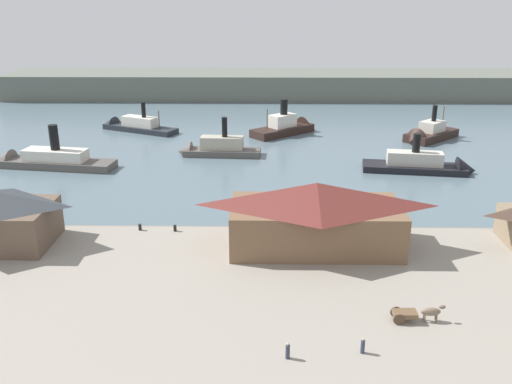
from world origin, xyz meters
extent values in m
plane|color=slate|center=(0.00, 0.00, 0.00)|extent=(320.00, 320.00, 0.00)
cube|color=gray|center=(0.00, -22.00, 0.60)|extent=(110.00, 36.00, 1.20)
cube|color=slate|center=(0.00, -3.60, 0.50)|extent=(110.00, 0.80, 1.00)
cube|color=brown|center=(1.94, -10.34, 4.12)|extent=(21.98, 10.39, 5.84)
pyramid|color=maroon|center=(1.94, -10.34, 8.57)|extent=(22.42, 10.90, 3.06)
cube|color=brown|center=(9.60, -27.90, 2.05)|extent=(2.40, 1.43, 0.50)
cylinder|color=#4C3828|center=(8.88, -27.18, 1.80)|extent=(1.20, 0.10, 1.20)
cylinder|color=#4C3828|center=(8.88, -28.62, 1.80)|extent=(1.20, 0.10, 1.20)
ellipsoid|color=#7A6651|center=(12.20, -27.90, 2.30)|extent=(2.00, 0.70, 0.90)
ellipsoid|color=#7A6651|center=(13.30, -27.90, 2.85)|extent=(0.70, 0.32, 0.44)
cylinder|color=#7A6651|center=(12.80, -27.70, 1.70)|extent=(0.16, 0.16, 1.00)
cylinder|color=#7A6651|center=(12.80, -28.10, 1.70)|extent=(0.16, 0.16, 1.00)
cylinder|color=#7A6651|center=(11.60, -27.70, 1.70)|extent=(0.16, 0.16, 1.00)
cylinder|color=#7A6651|center=(11.60, -28.10, 1.70)|extent=(0.16, 0.16, 1.00)
cylinder|color=#33384C|center=(-2.58, -34.23, 1.90)|extent=(0.41, 0.41, 1.39)
sphere|color=#CCA889|center=(-2.58, -34.23, 2.72)|extent=(0.25, 0.25, 0.25)
cylinder|color=#33384C|center=(4.41, -33.33, 1.87)|extent=(0.39, 0.39, 1.34)
sphere|color=#CCA889|center=(4.41, -33.33, 2.66)|extent=(0.25, 0.25, 0.25)
cylinder|color=black|center=(-17.31, -5.57, 1.65)|extent=(0.44, 0.44, 0.90)
cylinder|color=black|center=(-22.31, -5.31, 1.65)|extent=(0.44, 0.44, 0.90)
cylinder|color=black|center=(14.84, -5.07, 1.65)|extent=(0.44, 0.44, 0.90)
cube|color=black|center=(34.95, 52.04, 0.96)|extent=(14.95, 14.38, 1.92)
cone|color=black|center=(29.49, 47.04, 0.96)|extent=(5.58, 5.76, 5.36)
cube|color=beige|center=(34.95, 52.04, 3.15)|extent=(6.76, 6.66, 2.47)
cylinder|color=black|center=(35.22, 52.28, 6.26)|extent=(1.11, 1.11, 3.75)
cylinder|color=brown|center=(38.23, 55.03, 4.65)|extent=(0.24, 0.24, 5.46)
cube|color=#514C47|center=(-13.79, 37.45, 0.69)|extent=(16.59, 5.80, 1.38)
cone|color=#514C47|center=(-21.94, 37.95, 0.69)|extent=(3.20, 4.50, 4.33)
cube|color=#B2A893|center=(-13.79, 37.45, 2.75)|extent=(9.15, 3.71, 2.74)
cylinder|color=black|center=(-13.19, 37.41, 6.22)|extent=(1.17, 1.17, 4.20)
cube|color=black|center=(-0.32, 56.38, 0.96)|extent=(16.27, 14.98, 1.92)
cone|color=black|center=(6.00, 61.73, 0.96)|extent=(5.55, 5.79, 5.07)
cube|color=silver|center=(-0.32, 56.38, 3.45)|extent=(7.13, 6.81, 3.05)
cylinder|color=black|center=(-0.03, 56.63, 6.82)|extent=(1.76, 1.76, 3.71)
cylinder|color=brown|center=(-4.11, 53.18, 4.42)|extent=(0.24, 0.24, 5.00)
cube|color=black|center=(24.49, 26.89, 0.63)|extent=(20.22, 8.36, 1.26)
cone|color=black|center=(34.21, 25.56, 0.63)|extent=(4.20, 5.60, 5.17)
cube|color=beige|center=(24.49, 26.89, 2.56)|extent=(10.88, 4.68, 2.61)
cylinder|color=black|center=(24.53, 26.88, 5.68)|extent=(1.47, 1.47, 3.63)
cube|color=#23282D|center=(-36.08, 59.29, 0.64)|extent=(20.15, 13.15, 1.28)
cone|color=#23282D|center=(-45.07, 63.58, 0.64)|extent=(5.20, 5.66, 4.57)
cube|color=silver|center=(-36.08, 59.29, 2.49)|extent=(9.61, 6.86, 2.43)
cylinder|color=black|center=(-34.79, 58.68, 5.59)|extent=(1.06, 1.06, 3.77)
cylinder|color=brown|center=(-30.69, 56.72, 3.52)|extent=(0.24, 0.24, 4.48)
cube|color=#514C47|center=(-46.24, 28.25, 0.75)|extent=(24.15, 8.90, 1.50)
cone|color=#514C47|center=(-57.91, 29.96, 0.75)|extent=(4.93, 5.55, 4.99)
cube|color=silver|center=(-46.24, 28.25, 2.60)|extent=(12.96, 6.05, 2.19)
cylinder|color=black|center=(-46.06, 28.22, 6.18)|extent=(1.79, 1.79, 4.97)
cube|color=#60665B|center=(0.00, 110.00, 4.00)|extent=(180.00, 24.00, 8.00)
camera|label=1|loc=(-4.85, -76.92, 32.73)|focal=38.86mm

